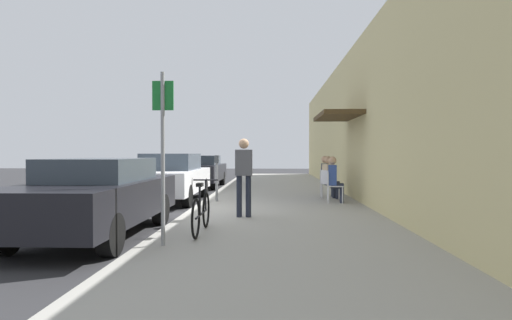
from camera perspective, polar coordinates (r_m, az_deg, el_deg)
ground_plane at (r=10.09m, az=-9.55°, el=-7.64°), size 60.00×60.00×0.00m
sidewalk_slab at (r=11.86m, az=3.24°, el=-6.04°), size 4.50×32.00×0.12m
building_facade at (r=12.09m, az=14.71°, el=5.14°), size 1.40×32.00×4.78m
parked_car_0 at (r=8.01m, az=-20.94°, el=-4.59°), size 1.80×4.40×1.41m
parked_car_1 at (r=13.17m, az=-11.59°, el=-2.29°), size 1.80×4.40×1.49m
parked_car_2 at (r=18.41m, az=-7.61°, el=-1.43°), size 1.80×4.40×1.39m
parking_meter at (r=11.99m, az=-5.41°, el=-2.00°), size 0.12×0.10×1.32m
street_sign at (r=6.39m, az=-12.64°, el=2.12°), size 0.32×0.06×2.60m
bicycle_0 at (r=7.34m, az=-7.49°, el=-7.10°), size 0.46×1.71×0.90m
cafe_chair_0 at (r=11.85m, az=10.41°, el=-3.32°), size 0.48×0.48×0.87m
seated_patron_0 at (r=11.84m, az=10.71°, el=-2.40°), size 0.45×0.39×1.29m
cafe_chair_1 at (r=12.76m, az=9.84°, el=-3.01°), size 0.56×0.56×0.87m
seated_patron_1 at (r=12.78m, az=10.08°, el=-2.15°), size 0.51×0.47×1.29m
cafe_chair_2 at (r=13.53m, az=9.38°, el=-2.79°), size 0.51×0.51×0.87m
seated_patron_2 at (r=13.52m, az=9.64°, el=-1.97°), size 0.47×0.42×1.29m
pedestrian_standing at (r=8.99m, az=-1.68°, el=-1.51°), size 0.36×0.22×1.70m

